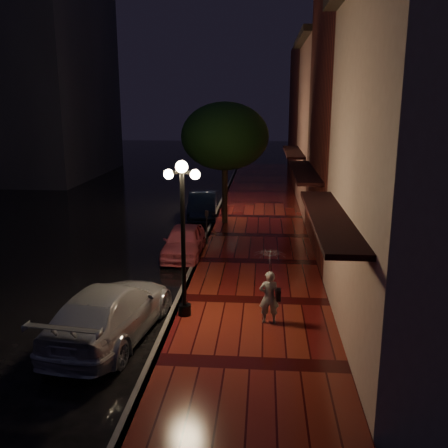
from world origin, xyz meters
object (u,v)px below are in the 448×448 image
at_px(navy_car, 203,205).
at_px(silver_car, 111,312).
at_px(streetlamp_far, 225,165).
at_px(parking_meter, 207,224).
at_px(pink_car, 184,241).
at_px(woman_with_umbrella, 270,275).
at_px(streetlamp_near, 183,230).
at_px(street_tree, 225,138).

relative_size(navy_car, silver_car, 0.82).
height_order(streetlamp_far, parking_meter, streetlamp_far).
xyz_separation_m(pink_car, parking_meter, (0.75, 1.34, 0.39)).
bearing_deg(navy_car, parking_meter, -85.79).
xyz_separation_m(silver_car, woman_with_umbrella, (4.06, 0.91, 0.78)).
distance_m(streetlamp_near, street_tree, 11.12).
relative_size(navy_car, woman_with_umbrella, 1.98).
bearing_deg(streetlamp_near, navy_car, 94.72).
distance_m(streetlamp_near, parking_meter, 7.34).
bearing_deg(parking_meter, streetlamp_near, -88.40).
relative_size(street_tree, silver_car, 1.17).
bearing_deg(woman_with_umbrella, pink_car, -64.00).
distance_m(streetlamp_near, silver_car, 2.82).
xyz_separation_m(streetlamp_near, streetlamp_far, (0.00, 14.00, 0.00)).
distance_m(streetlamp_near, pink_car, 6.23).
xyz_separation_m(streetlamp_far, street_tree, (0.26, -3.01, 1.64)).
height_order(streetlamp_near, silver_car, streetlamp_near).
xyz_separation_m(navy_car, silver_car, (-0.68, -13.78, 0.05)).
height_order(streetlamp_far, street_tree, street_tree).
distance_m(streetlamp_far, silver_car, 15.43).
relative_size(navy_car, parking_meter, 2.86).
bearing_deg(navy_car, pink_car, -93.87).
bearing_deg(streetlamp_near, parking_meter, 91.60).
xyz_separation_m(streetlamp_far, woman_with_umbrella, (2.34, -14.31, -1.10)).
height_order(streetlamp_far, woman_with_umbrella, streetlamp_far).
bearing_deg(streetlamp_far, pink_car, -96.63).
height_order(woman_with_umbrella, parking_meter, woman_with_umbrella).
relative_size(streetlamp_far, woman_with_umbrella, 2.11).
distance_m(navy_car, parking_meter, 5.47).
bearing_deg(pink_car, silver_car, -96.69).
height_order(streetlamp_near, streetlamp_far, same).
height_order(street_tree, navy_car, street_tree).
height_order(streetlamp_near, pink_car, streetlamp_near).
bearing_deg(streetlamp_near, streetlamp_far, 90.00).
bearing_deg(silver_car, streetlamp_far, -88.85).
distance_m(streetlamp_far, woman_with_umbrella, 14.54).
relative_size(pink_car, woman_with_umbrella, 1.78).
distance_m(streetlamp_far, navy_car, 2.62).
bearing_deg(parking_meter, silver_car, -100.24).
xyz_separation_m(woman_with_umbrella, parking_meter, (-2.54, 7.48, -0.49)).
bearing_deg(parking_meter, navy_car, 98.83).
bearing_deg(street_tree, streetlamp_far, 94.91).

